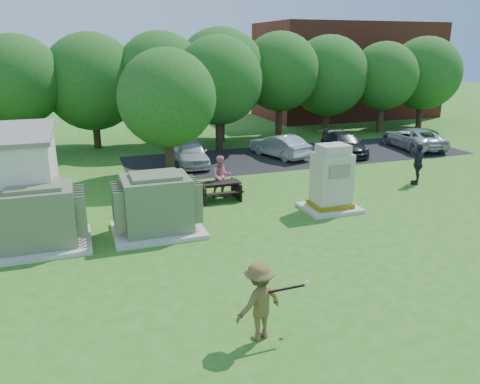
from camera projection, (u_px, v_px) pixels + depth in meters
name	position (u px, v px, depth m)	size (l,w,h in m)	color
ground	(288.00, 278.00, 12.87)	(120.00, 120.00, 0.00)	#2D6619
brick_building	(346.00, 70.00, 41.65)	(15.00, 8.00, 8.00)	maroon
parking_strip	(300.00, 155.00, 27.23)	(20.00, 6.00, 0.01)	#232326
transformer_left	(39.00, 218.00, 14.60)	(3.00, 2.40, 2.07)	beige
transformer_right	(157.00, 205.00, 15.76)	(3.00, 2.40, 2.07)	beige
generator_cabinet	(331.00, 182.00, 17.91)	(2.12, 1.73, 2.58)	beige
picnic_table	(219.00, 189.00, 19.32)	(1.74, 1.30, 0.74)	black
batter	(259.00, 302.00, 9.99)	(1.15, 0.66, 1.78)	brown
person_at_picnic	(221.00, 176.00, 19.60)	(0.86, 0.67, 1.76)	#D57187
person_walking_right	(418.00, 164.00, 21.37)	(1.11, 0.46, 1.89)	#242429
car_white	(191.00, 153.00, 24.85)	(1.57, 3.91, 1.33)	silver
car_silver_a	(280.00, 146.00, 26.66)	(1.37, 3.94, 1.30)	silver
car_dark	(344.00, 144.00, 27.46)	(1.70, 4.19, 1.22)	black
car_silver_b	(413.00, 138.00, 28.89)	(2.15, 4.67, 1.30)	#BCBCC1
batting_equipment	(287.00, 288.00, 10.01)	(1.08, 0.35, 0.17)	black
tree_row	(190.00, 79.00, 28.85)	(41.30, 13.30, 7.30)	#47301E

